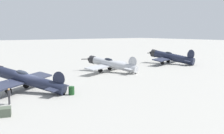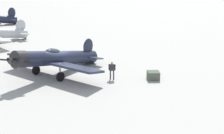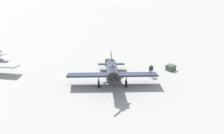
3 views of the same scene
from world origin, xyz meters
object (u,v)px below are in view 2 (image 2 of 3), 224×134
(airplane_foreground, at_px, (57,58))
(equipment_crate, at_px, (153,75))
(fuel_drum, at_px, (93,56))
(ground_crew_mechanic, at_px, (112,69))

(airplane_foreground, height_order, equipment_crate, airplane_foreground)
(equipment_crate, bearing_deg, fuel_drum, 22.60)
(airplane_foreground, bearing_deg, equipment_crate, 116.27)
(equipment_crate, distance_m, fuel_drum, 8.35)
(ground_crew_mechanic, distance_m, fuel_drum, 6.54)
(equipment_crate, height_order, fuel_drum, fuel_drum)
(ground_crew_mechanic, xyz_separation_m, equipment_crate, (-1.19, -3.32, -0.59))
(ground_crew_mechanic, bearing_deg, equipment_crate, 98.43)
(airplane_foreground, xyz_separation_m, equipment_crate, (-4.08, -7.55, -1.14))
(fuel_drum, bearing_deg, equipment_crate, -157.40)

